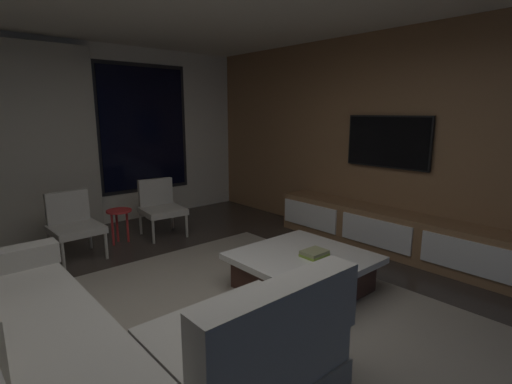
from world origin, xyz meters
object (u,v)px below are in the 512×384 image
at_px(book_stack_on_coffee_table, 314,254).
at_px(accent_chair_near_window, 160,204).
at_px(side_stool, 119,216).
at_px(coffee_table, 303,272).
at_px(mounted_tv, 388,142).
at_px(sectional_couch, 87,351).
at_px(media_console, 388,232).
at_px(accent_chair_by_curtain, 73,222).

relative_size(book_stack_on_coffee_table, accent_chair_near_window, 0.30).
relative_size(accent_chair_near_window, side_stool, 1.70).
height_order(coffee_table, mounted_tv, mounted_tv).
bearing_deg(mounted_tv, accent_chair_near_window, 130.07).
bearing_deg(sectional_couch, mounted_tv, 4.45).
relative_size(coffee_table, accent_chair_near_window, 1.49).
distance_m(media_console, mounted_tv, 1.13).
xyz_separation_m(accent_chair_near_window, media_console, (1.77, -2.52, -0.18)).
bearing_deg(side_stool, book_stack_on_coffee_table, -71.98).
bearing_deg(media_console, sectional_couch, -178.44).
bearing_deg(mounted_tv, accent_chair_by_curtain, 144.92).
distance_m(accent_chair_by_curtain, media_console, 3.82).
bearing_deg(sectional_couch, side_stool, 64.24).
bearing_deg(book_stack_on_coffee_table, accent_chair_near_window, 95.42).
bearing_deg(media_console, book_stack_on_coffee_table, -176.24).
relative_size(media_console, mounted_tv, 2.77).
bearing_deg(sectional_couch, accent_chair_near_window, 54.62).
xyz_separation_m(coffee_table, accent_chair_near_window, (-0.19, 2.52, 0.25)).
height_order(coffee_table, media_console, media_console).
height_order(accent_chair_near_window, mounted_tv, mounted_tv).
xyz_separation_m(book_stack_on_coffee_table, media_console, (1.52, 0.10, -0.14)).
bearing_deg(book_stack_on_coffee_table, mounted_tv, 9.92).
xyz_separation_m(sectional_couch, mounted_tv, (3.81, 0.30, 1.06)).
bearing_deg(coffee_table, accent_chair_by_curtain, 119.89).
bearing_deg(accent_chair_by_curtain, book_stack_on_coffee_table, -60.08).
distance_m(sectional_couch, book_stack_on_coffee_table, 2.11).
relative_size(book_stack_on_coffee_table, side_stool, 0.51).
relative_size(coffee_table, media_console, 0.37).
xyz_separation_m(sectional_couch, media_console, (3.63, 0.10, -0.04)).
xyz_separation_m(media_console, mounted_tv, (0.18, 0.20, 1.10)).
bearing_deg(accent_chair_by_curtain, coffee_table, -60.11).
xyz_separation_m(coffee_table, media_console, (1.58, 0.01, 0.06)).
relative_size(accent_chair_by_curtain, media_console, 0.25).
relative_size(book_stack_on_coffee_table, media_console, 0.08).
distance_m(accent_chair_near_window, media_console, 3.08).
bearing_deg(side_stool, accent_chair_near_window, 0.86).
height_order(coffee_table, accent_chair_near_window, accent_chair_near_window).
relative_size(accent_chair_near_window, accent_chair_by_curtain, 1.00).
relative_size(sectional_couch, accent_chair_by_curtain, 3.21).
xyz_separation_m(book_stack_on_coffee_table, accent_chair_by_curtain, (-1.44, 2.51, 0.05)).
bearing_deg(coffee_table, mounted_tv, 6.64).
bearing_deg(accent_chair_near_window, side_stool, -179.14).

